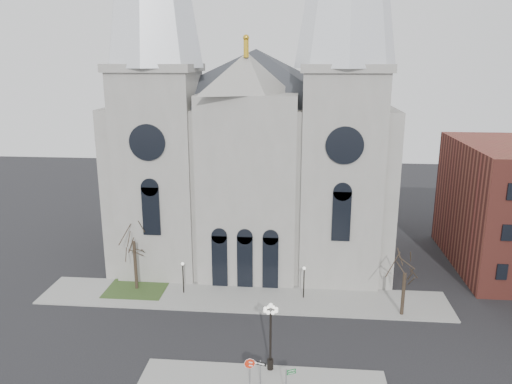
# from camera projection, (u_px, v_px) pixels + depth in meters

# --- Properties ---
(ground) EXTENTS (160.00, 160.00, 0.00)m
(ground) POSITION_uv_depth(u_px,v_px,m) (226.00, 364.00, 38.56)
(ground) COLOR black
(ground) RESTS_ON ground
(sidewalk_far) EXTENTS (40.00, 6.00, 0.14)m
(sidewalk_far) POSITION_uv_depth(u_px,v_px,m) (242.00, 298.00, 49.12)
(sidewalk_far) COLOR gray
(sidewalk_far) RESTS_ON ground
(grass_patch) EXTENTS (6.00, 5.00, 0.18)m
(grass_patch) POSITION_uv_depth(u_px,v_px,m) (137.00, 289.00, 51.04)
(grass_patch) COLOR #29421C
(grass_patch) RESTS_ON ground
(cathedral) EXTENTS (33.00, 26.66, 54.00)m
(cathedral) POSITION_uv_depth(u_px,v_px,m) (254.00, 99.00, 55.80)
(cathedral) COLOR gray
(cathedral) RESTS_ON ground
(tree_left) EXTENTS (3.20, 3.20, 7.50)m
(tree_left) POSITION_uv_depth(u_px,v_px,m) (134.00, 238.00, 49.63)
(tree_left) COLOR black
(tree_left) RESTS_ON ground
(tree_right) EXTENTS (3.20, 3.20, 6.00)m
(tree_right) POSITION_uv_depth(u_px,v_px,m) (405.00, 271.00, 44.76)
(tree_right) COLOR black
(tree_right) RESTS_ON ground
(ped_lamp_left) EXTENTS (0.32, 0.32, 3.26)m
(ped_lamp_left) POSITION_uv_depth(u_px,v_px,m) (183.00, 272.00, 49.55)
(ped_lamp_left) COLOR black
(ped_lamp_left) RESTS_ON sidewalk_far
(ped_lamp_right) EXTENTS (0.32, 0.32, 3.26)m
(ped_lamp_right) POSITION_uv_depth(u_px,v_px,m) (304.00, 277.00, 48.50)
(ped_lamp_right) COLOR black
(ped_lamp_right) RESTS_ON sidewalk_far
(stop_sign) EXTENTS (0.82, 0.17, 2.29)m
(stop_sign) POSITION_uv_depth(u_px,v_px,m) (250.00, 366.00, 35.29)
(stop_sign) COLOR slate
(stop_sign) RESTS_ON sidewalk_near
(globe_lamp) EXTENTS (1.53, 1.53, 5.47)m
(globe_lamp) POSITION_uv_depth(u_px,v_px,m) (271.00, 328.00, 36.85)
(globe_lamp) COLOR black
(globe_lamp) RESTS_ON sidewalk_near
(one_way_sign) EXTENTS (0.83, 0.27, 1.94)m
(one_way_sign) POSITION_uv_depth(u_px,v_px,m) (260.00, 368.00, 35.62)
(one_way_sign) COLOR slate
(one_way_sign) RESTS_ON sidewalk_near
(street_name_sign) EXTENTS (0.68, 0.34, 2.30)m
(street_name_sign) POSITION_uv_depth(u_px,v_px,m) (287.00, 381.00, 34.12)
(street_name_sign) COLOR slate
(street_name_sign) RESTS_ON sidewalk_near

